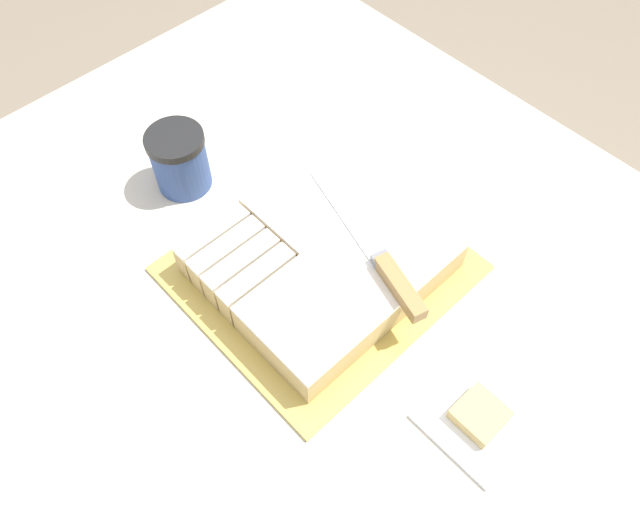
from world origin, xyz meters
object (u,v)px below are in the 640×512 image
Objects in this scene: cake at (323,256)px; coffee_cup at (180,160)px; cake_board at (320,268)px; knife at (387,270)px; brownie at (480,415)px.

coffee_cup reaches higher than cake.
knife is (0.10, 0.03, 0.07)m from cake_board.
knife reaches higher than cake_board.
cake_board is 6.40× the size of brownie.
knife is 0.38m from coffee_cup.
knife is at bearing 18.79° from cake_board.
cake reaches higher than brownie.
coffee_cup is at bearing -170.86° from cake_board.
knife reaches higher than cake.
cake_board is at bearing -131.78° from cake.
cake is at bearing 33.41° from knife.
coffee_cup is at bearing 27.59° from knife.
cake_board is 0.28m from coffee_cup.
cake is 0.11m from knife.
coffee_cup reaches higher than brownie.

